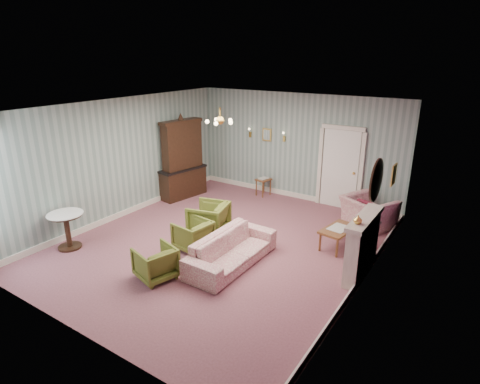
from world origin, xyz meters
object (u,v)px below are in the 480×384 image
Objects in this scene: coffee_table at (338,238)px; dresser at (182,157)px; fireplace at (362,246)px; pedestal_table at (68,231)px; olive_chair_c at (209,217)px; olive_chair_a at (155,261)px; wingback_chair at (369,207)px; side_table_black at (366,236)px; olive_chair_b at (193,234)px; sofa_chintz at (232,245)px.

dresser is at bearing 172.32° from coffee_table.
pedestal_table is (-5.44, -2.32, -0.19)m from fireplace.
dresser is at bearing -141.05° from olive_chair_c.
olive_chair_c is (-0.33, 2.00, 0.07)m from olive_chair_a.
olive_chair_c is 3.40m from fireplace.
side_table_black is at bearing 131.18° from wingback_chair.
olive_chair_b is 0.49× the size of fireplace.
dresser reaches higher than wingback_chair.
olive_chair_c is 0.92× the size of coffee_table.
pedestal_table is at bearing -50.70° from olive_chair_b.
olive_chair_b is at bearing 32.32° from pedestal_table.
wingback_chair is 0.47× the size of dresser.
sofa_chintz is at bearing -155.58° from fireplace.
olive_chair_b is at bearing -164.15° from fireplace.
fireplace reaches higher than sofa_chintz.
pedestal_table is (-2.21, -1.40, 0.05)m from olive_chair_b.
fireplace is 2.22× the size of side_table_black.
dresser is 5.72m from fireplace.
olive_chair_a reaches higher than side_table_black.
pedestal_table is (-2.05, -2.15, -0.01)m from olive_chair_c.
pedestal_table is at bearing -156.94° from fireplace.
olive_chair_b is 0.30× the size of dresser.
pedestal_table is (-3.24, -1.32, -0.02)m from sofa_chintz.
coffee_table is at bearing 2.48° from dresser.
fireplace is (0.52, -2.24, 0.11)m from wingback_chair.
olive_chair_b is 0.63× the size of wingback_chair.
side_table_black is (1.99, 2.00, -0.10)m from sofa_chintz.
wingback_chair is 1.22× the size of coffee_table.
olive_chair_a is 3.76m from fireplace.
sofa_chintz is 2.82m from side_table_black.
dresser reaches higher than pedestal_table.
fireplace is 1.11m from coffee_table.
fireplace is at bearing 130.12° from wingback_chair.
olive_chair_a reaches higher than coffee_table.
dresser is at bearing -129.39° from olive_chair_a.
olive_chair_b is at bearing 86.08° from sofa_chintz.
sofa_chintz is 2.37× the size of coffee_table.
olive_chair_c is 0.58× the size of fireplace.
side_table_black is (5.30, -0.42, -0.85)m from dresser.
wingback_chair is at bearing 82.62° from coffee_table.
fireplace is (3.39, 0.17, 0.17)m from olive_chair_c.
wingback_chair is at bearing 103.16° from fireplace.
olive_chair_c is at bearing -154.31° from olive_chair_a.
fireplace is at bearing -64.94° from sofa_chintz.
fireplace reaches higher than olive_chair_a.
fireplace is at bearing 23.06° from pedestal_table.
sofa_chintz is 1.50× the size of fireplace.
olive_chair_c is at bearing -160.54° from coffee_table.
coffee_table is at bearing 33.21° from pedestal_table.
wingback_chair reaches higher than coffee_table.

